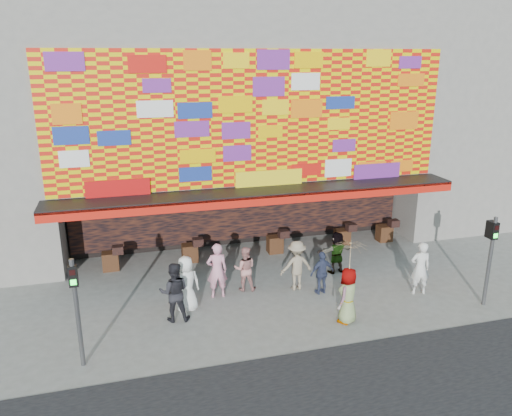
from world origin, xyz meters
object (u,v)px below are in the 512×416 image
(signal_right, at_px, (491,251))
(ped_c, at_px, (174,292))
(ped_e, at_px, (322,273))
(ped_i, at_px, (245,269))
(signal_left, at_px, (76,301))
(ped_b, at_px, (217,270))
(ped_f, at_px, (337,252))
(ped_a, at_px, (186,284))
(ped_h, at_px, (420,268))
(parasol, at_px, (350,256))
(ped_g, at_px, (348,295))
(ped_d, at_px, (296,265))

(signal_right, distance_m, ped_c, 9.98)
(ped_e, height_order, ped_i, ped_i)
(signal_right, bearing_deg, signal_left, 180.00)
(signal_left, xyz_separation_m, ped_e, (7.62, 2.17, -1.11))
(ped_b, distance_m, ped_f, 4.72)
(ped_a, distance_m, ped_e, 4.58)
(ped_c, bearing_deg, ped_b, -134.38)
(signal_right, height_order, ped_b, signal_right)
(ped_e, bearing_deg, signal_right, 146.27)
(ped_b, distance_m, ped_h, 6.82)
(ped_f, relative_size, parasol, 0.85)
(ped_h, height_order, ped_i, ped_h)
(ped_g, distance_m, ped_i, 3.82)
(ped_c, xyz_separation_m, ped_f, (6.20, 1.92, -0.14))
(ped_b, relative_size, ped_e, 1.26)
(parasol, bearing_deg, ped_f, 70.93)
(ped_f, distance_m, parasol, 3.87)
(ped_d, height_order, ped_f, ped_d)
(ped_c, relative_size, ped_h, 1.01)
(signal_left, bearing_deg, parasol, 1.51)
(ped_d, distance_m, parasol, 2.92)
(signal_left, xyz_separation_m, ped_c, (2.61, 1.71, -0.93))
(signal_right, bearing_deg, ped_d, 153.65)
(signal_right, relative_size, ped_h, 1.62)
(signal_left, bearing_deg, ped_d, 21.52)
(ped_c, bearing_deg, signal_right, 178.69)
(ped_a, distance_m, ped_g, 5.01)
(signal_left, bearing_deg, ped_a, 35.92)
(signal_left, height_order, ped_e, signal_left)
(signal_left, height_order, parasol, signal_left)
(signal_right, distance_m, ped_f, 5.21)
(signal_right, bearing_deg, ped_e, 155.55)
(signal_right, bearing_deg, ped_g, 177.59)
(ped_a, xyz_separation_m, ped_e, (4.58, -0.03, -0.16))
(signal_left, distance_m, ped_e, 8.00)
(ped_c, distance_m, ped_i, 2.93)
(signal_left, bearing_deg, ped_f, 22.36)
(ped_g, height_order, ped_h, ped_h)
(ped_e, bearing_deg, parasol, 81.02)
(ped_c, bearing_deg, parasol, 171.88)
(signal_right, xyz_separation_m, ped_c, (-9.79, 1.71, -0.93))
(ped_d, xyz_separation_m, ped_f, (1.91, 0.90, -0.08))
(ped_a, bearing_deg, ped_h, 163.61)
(ped_a, height_order, ped_f, ped_a)
(signal_left, height_order, ped_a, signal_left)
(ped_b, bearing_deg, ped_c, 40.21)
(ped_f, height_order, ped_h, ped_h)
(signal_right, height_order, ped_d, signal_right)
(ped_g, distance_m, ped_h, 3.35)
(signal_left, xyz_separation_m, ped_i, (5.17, 3.13, -1.08))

